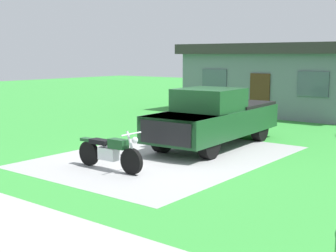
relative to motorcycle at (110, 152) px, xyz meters
name	(u,v)px	position (x,y,z in m)	size (l,w,h in m)	color
ground_plane	(167,156)	(0.15, 2.19, -0.47)	(80.00, 80.00, 0.00)	green
driveway_pad	(167,156)	(0.15, 2.19, -0.47)	(5.55, 7.71, 0.01)	#9E9E9E
motorcycle	(110,152)	(0.00, 0.00, 0.00)	(2.21, 0.70, 1.09)	black
pickup_truck	(216,117)	(0.40, 4.46, 0.48)	(2.29, 5.72, 1.90)	black
neighbor_house	(283,78)	(-1.61, 14.04, 1.32)	(9.60, 5.60, 3.50)	slate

